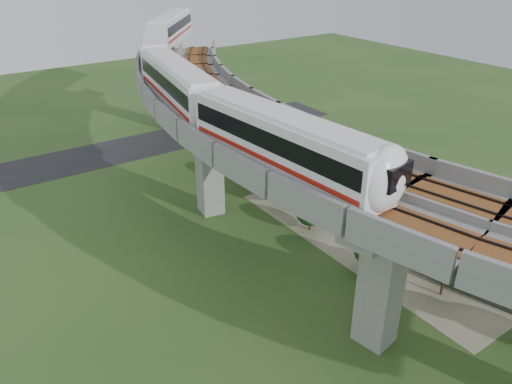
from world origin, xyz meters
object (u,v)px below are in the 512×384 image
Objects in this scene: metro_train at (188,65)px; car_red at (447,224)px; car_dark at (358,214)px; car_white at (400,239)px.

car_red is at bearing -58.68° from metro_train.
metro_train is 28.18m from car_red.
car_dark is (8.03, -16.31, -11.61)m from metro_train.
car_dark is at bearing -63.79° from metro_train.
metro_train reaches higher than car_red.
metro_train is at bearing 74.09° from car_white.
car_white is 5.01m from car_dark.
car_dark reaches higher than car_red.
metro_train is 12.88× the size of car_dark.
metro_train is 16.00× the size of car_red.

